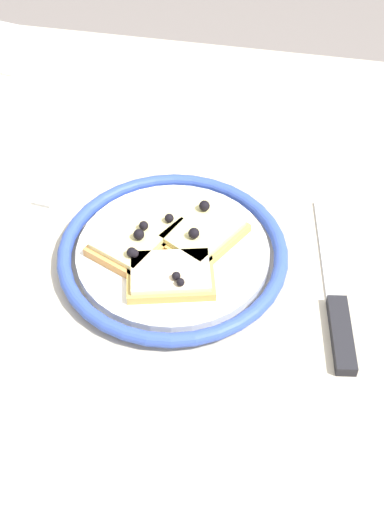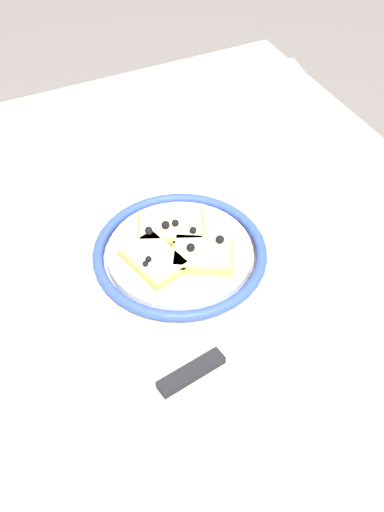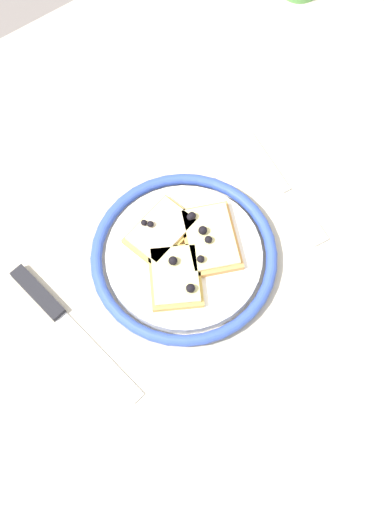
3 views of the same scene
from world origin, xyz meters
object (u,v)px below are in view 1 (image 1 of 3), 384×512
object	(u,v)px
pizza_slice_near	(203,233)
fork	(16,241)
pizza_slice_side	(171,275)
plate	(173,253)
knife	(337,309)
dining_table	(159,310)
pizza_slice_far	(138,236)

from	to	relation	value
pizza_slice_near	fork	size ratio (longest dim) A/B	0.54
pizza_slice_near	pizza_slice_side	world-z (taller)	pizza_slice_near
pizza_slice_side	plate	bearing A→B (deg)	99.54
pizza_slice_side	knife	size ratio (longest dim) A/B	0.43
dining_table	knife	bearing A→B (deg)	-7.92
plate	pizza_slice_side	bearing A→B (deg)	-80.46
pizza_slice_far	fork	xyz separation A→B (m)	(-0.14, -0.01, -0.02)
pizza_slice_side	fork	world-z (taller)	pizza_slice_side
plate	knife	distance (m)	0.18
dining_table	fork	xyz separation A→B (m)	(-0.16, 0.00, 0.08)
pizza_slice_near	pizza_slice_side	size ratio (longest dim) A/B	1.06
pizza_slice_near	knife	xyz separation A→B (m)	(0.15, -0.06, -0.02)
knife	pizza_slice_near	bearing A→B (deg)	158.21
dining_table	fork	world-z (taller)	fork
plate	pizza_slice_far	world-z (taller)	pizza_slice_far
knife	fork	size ratio (longest dim) A/B	1.19
pizza_slice_near	fork	bearing A→B (deg)	-171.78
pizza_slice_side	fork	xyz separation A→B (m)	(-0.19, 0.03, -0.02)
dining_table	knife	size ratio (longest dim) A/B	4.24
pizza_slice_near	plate	bearing A→B (deg)	-142.42
pizza_slice_side	fork	distance (m)	0.19
dining_table	knife	xyz separation A→B (m)	(0.20, -0.03, 0.08)
plate	pizza_slice_side	distance (m)	0.05
pizza_slice_far	pizza_slice_side	xyz separation A→B (m)	(0.05, -0.05, -0.00)
pizza_slice_side	dining_table	bearing A→B (deg)	126.33
pizza_slice_near	fork	world-z (taller)	pizza_slice_near
plate	pizza_slice_near	bearing A→B (deg)	37.58
dining_table	pizza_slice_side	bearing A→B (deg)	-53.67
pizza_slice_near	fork	xyz separation A→B (m)	(-0.21, -0.03, -0.02)
dining_table	pizza_slice_near	world-z (taller)	pizza_slice_near
pizza_slice_side	knife	distance (m)	0.17
dining_table	pizza_slice_side	world-z (taller)	pizza_slice_side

